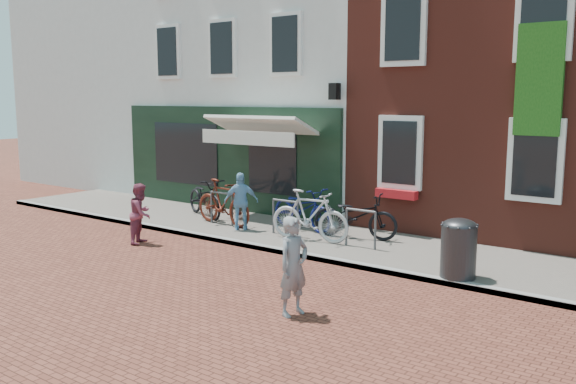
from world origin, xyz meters
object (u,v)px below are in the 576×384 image
Objects in this scene: litter_bin at (459,245)px; woman at (293,266)px; bicycle_0 at (205,197)px; bicycle_2 at (302,208)px; bicycle_4 at (355,216)px; cafe_person at (241,201)px; bicycle_1 at (223,202)px; bicycle_3 at (310,216)px; boy at (141,213)px.

woman is (-1.38, -3.03, 0.07)m from litter_bin.
woman is at bearing -103.48° from bicycle_0.
woman reaches higher than bicycle_0.
bicycle_2 is 1.00× the size of bicycle_4.
litter_bin is at bearing 133.85° from cafe_person.
bicycle_4 is (2.64, 0.88, -0.18)m from cafe_person.
litter_bin is at bearing -97.87° from bicycle_2.
litter_bin is 0.58× the size of bicycle_0.
woman is 0.77× the size of bicycle_4.
bicycle_1 is at bearing 61.59° from woman.
bicycle_2 is at bearing -61.85° from bicycle_1.
woman is 4.90m from bicycle_4.
bicycle_2 is at bearing 36.76° from bicycle_3.
boy reaches higher than bicycle_3.
litter_bin is 7.00m from boy.
cafe_person is 2.79m from bicycle_4.
boy is 0.70× the size of bicycle_0.
litter_bin is 0.60× the size of bicycle_1.
bicycle_0 is at bearing 169.51° from litter_bin.
cafe_person is at bearing 94.99° from bicycle_4.
bicycle_3 is (-2.33, 3.77, -0.08)m from woman.
bicycle_3 reaches higher than bicycle_0.
bicycle_2 is (1.14, 0.92, -0.18)m from cafe_person.
bicycle_4 is at bearing -65.56° from bicycle_0.
woman is 5.63m from bicycle_2.
litter_bin reaches higher than bicycle_2.
woman is at bearing -155.19° from bicycle_3.
cafe_person is at bearing -96.38° from bicycle_1.
boy is 2.38m from cafe_person.
bicycle_0 and bicycle_2 have the same top height.
bicycle_2 is at bearing 75.07° from bicycle_4.
cafe_person is 0.71× the size of bicycle_2.
cafe_person is 1.98m from bicycle_3.
woman is 4.43m from bicycle_3.
boy is 3.78m from bicycle_2.
bicycle_0 is (-7.58, 1.40, -0.07)m from litter_bin.
woman is 7.61m from bicycle_0.
boy reaches higher than bicycle_2.
cafe_person is (-4.30, 3.74, 0.04)m from woman.
boy is (-5.48, 1.67, -0.07)m from woman.
cafe_person is at bearing 172.88° from litter_bin.
litter_bin is 3.33m from woman.
bicycle_2 is 1.03× the size of bicycle_3.
bicycle_3 reaches higher than bicycle_4.
woman is 5.73m from boy.
boy is 4.82m from bicycle_4.
bicycle_3 reaches higher than bicycle_2.
woman reaches higher than bicycle_3.
boy is 0.72× the size of bicycle_3.
woman reaches higher than bicycle_1.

